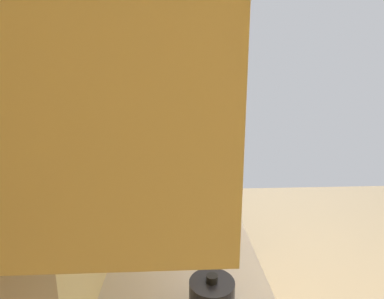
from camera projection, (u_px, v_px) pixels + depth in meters
name	position (u px, v px, depth m)	size (l,w,h in m)	color
wall_back	(108.00, 153.00, 1.59)	(3.73, 0.12, 2.66)	#E6C980
upper_cabinets	(142.00, 42.00, 1.08)	(1.78, 0.36, 0.60)	#DCB566
oven_range	(182.00, 201.00, 3.10)	(0.71, 0.69, 1.11)	black
microwave	(178.00, 180.00, 2.00)	(0.53, 0.38, 0.26)	white
bowl	(200.00, 234.00, 1.52)	(0.18, 0.18, 0.05)	#D84C47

